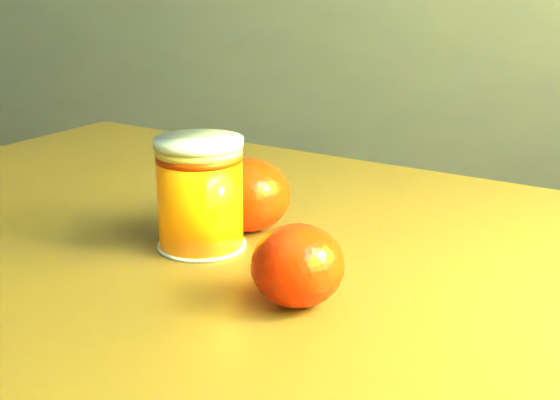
% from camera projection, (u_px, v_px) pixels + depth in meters
% --- Properties ---
extents(kitchen_counter, '(3.15, 0.60, 0.90)m').
position_uv_depth(kitchen_counter, '(109.00, 139.00, 2.17)').
color(kitchen_counter, '#515056').
rests_on(kitchen_counter, ground).
extents(table, '(1.06, 0.84, 0.71)m').
position_uv_depth(table, '(240.00, 361.00, 0.65)').
color(table, brown).
rests_on(table, ground).
extents(juice_glass, '(0.07, 0.07, 0.09)m').
position_uv_depth(juice_glass, '(200.00, 194.00, 0.63)').
color(juice_glass, orange).
rests_on(juice_glass, table).
extents(orange_front, '(0.08, 0.08, 0.06)m').
position_uv_depth(orange_front, '(297.00, 266.00, 0.53)').
color(orange_front, '#F12404').
rests_on(orange_front, table).
extents(orange_back, '(0.09, 0.09, 0.06)m').
position_uv_depth(orange_back, '(249.00, 195.00, 0.68)').
color(orange_back, '#F12404').
rests_on(orange_back, table).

